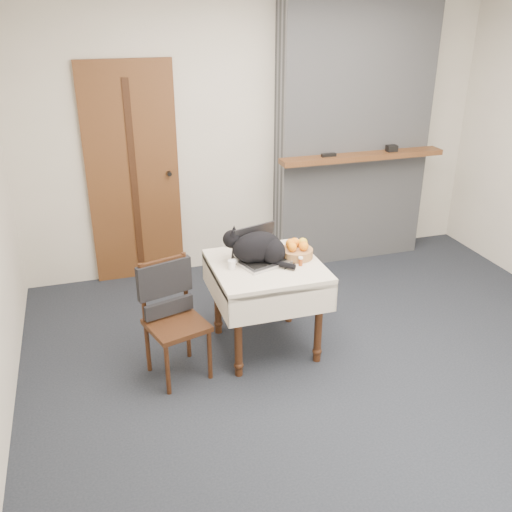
% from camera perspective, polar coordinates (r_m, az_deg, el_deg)
% --- Properties ---
extents(ground, '(4.50, 4.50, 0.00)m').
position_cam_1_polar(ground, '(4.28, 8.55, -10.88)').
color(ground, black).
rests_on(ground, ground).
extents(room_shell, '(4.52, 4.01, 2.61)m').
position_cam_1_polar(room_shell, '(3.99, 7.23, 14.25)').
color(room_shell, beige).
rests_on(room_shell, ground).
extents(door, '(0.82, 0.10, 2.00)m').
position_cam_1_polar(door, '(5.31, -12.18, 7.92)').
color(door, brown).
rests_on(door, ground).
extents(chimney, '(1.62, 0.48, 2.60)m').
position_cam_1_polar(chimney, '(5.68, 9.67, 12.28)').
color(chimney, gray).
rests_on(chimney, ground).
extents(side_table, '(0.78, 0.78, 0.70)m').
position_cam_1_polar(side_table, '(4.17, 1.02, -2.17)').
color(side_table, '#371E0F').
rests_on(side_table, ground).
extents(laptop, '(0.42, 0.39, 0.26)m').
position_cam_1_polar(laptop, '(4.14, 0.36, 0.33)').
color(laptop, '#B7B7BC').
rests_on(laptop, side_table).
extents(cat, '(0.48, 0.40, 0.27)m').
position_cam_1_polar(cat, '(4.10, 0.24, 0.83)').
color(cat, black).
rests_on(cat, side_table).
extents(cream_jar, '(0.06, 0.06, 0.06)m').
position_cam_1_polar(cream_jar, '(4.03, -2.45, -0.87)').
color(cream_jar, white).
rests_on(cream_jar, side_table).
extents(pill_bottle, '(0.03, 0.03, 0.07)m').
position_cam_1_polar(pill_bottle, '(4.09, 4.48, -0.51)').
color(pill_bottle, '#993D12').
rests_on(pill_bottle, side_table).
extents(fruit_basket, '(0.24, 0.24, 0.14)m').
position_cam_1_polar(fruit_basket, '(4.22, 4.09, 0.57)').
color(fruit_basket, '#AD7C45').
rests_on(fruit_basket, side_table).
extents(desk_clutter, '(0.14, 0.06, 0.01)m').
position_cam_1_polar(desk_clutter, '(4.17, 3.53, -0.43)').
color(desk_clutter, black).
rests_on(desk_clutter, side_table).
extents(chair, '(0.47, 0.47, 0.85)m').
position_cam_1_polar(chair, '(3.98, -8.60, -4.61)').
color(chair, '#371E0F').
rests_on(chair, ground).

